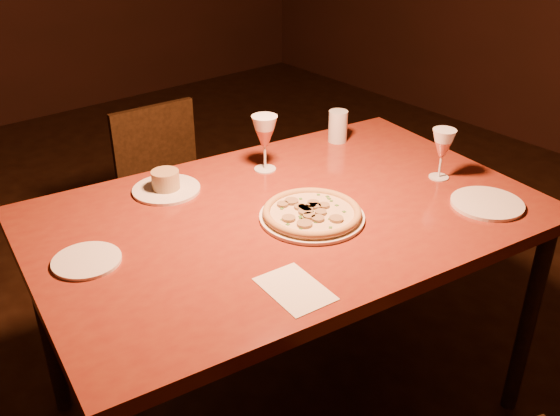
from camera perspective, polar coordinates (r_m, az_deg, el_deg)
floor at (r=2.45m, az=-1.37°, el=-16.76°), size 7.00×7.00×0.00m
dining_table at (r=1.95m, az=0.73°, el=-2.12°), size 1.66×1.19×0.82m
chair_far at (r=2.88m, az=-10.01°, el=1.77°), size 0.42×0.42×0.82m
pizza_plate at (r=1.86m, az=2.94°, el=-0.49°), size 0.32×0.32×0.03m
ramekin_saucer at (r=2.06m, az=-10.39°, el=2.12°), size 0.22×0.22×0.07m
wine_glass_far at (r=2.14m, az=-1.40°, el=5.93°), size 0.09×0.09×0.20m
wine_glass_right at (r=2.15m, az=14.57°, el=4.79°), size 0.08×0.08×0.17m
water_tumbler at (r=2.40m, az=5.32°, el=7.45°), size 0.07×0.07×0.12m
side_plate_left at (r=1.74m, az=-17.26°, el=-4.61°), size 0.18×0.18×0.01m
side_plate_near at (r=2.05m, az=18.41°, el=0.39°), size 0.22×0.22×0.01m
menu_card at (r=1.57m, az=1.37°, el=-7.41°), size 0.15×0.21×0.00m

